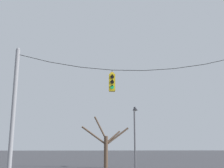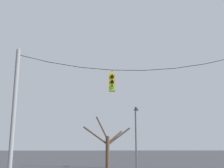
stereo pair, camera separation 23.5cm
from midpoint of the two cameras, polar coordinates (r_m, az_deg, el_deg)
utility_pole_left at (r=16.09m, az=-18.93°, el=-5.36°), size 0.23×0.23×7.24m
span_wire at (r=16.03m, az=3.67°, el=3.78°), size 12.46×0.03×0.87m
traffic_light_over_intersection at (r=15.71m, az=0.43°, el=0.33°), size 0.34×0.46×1.22m
street_lamp at (r=20.88m, az=5.24°, el=-8.64°), size 0.39×0.69×4.65m
bare_tree at (r=24.68m, az=-0.68°, el=-12.14°), size 4.15×1.35×4.43m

